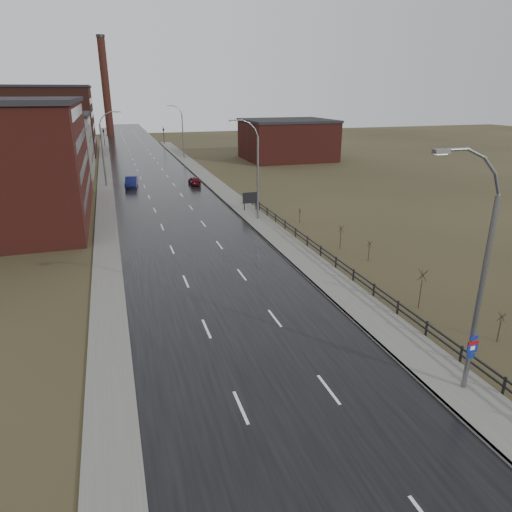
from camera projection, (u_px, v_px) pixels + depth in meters
ground at (321, 458)px, 18.75m from camera, size 320.00×320.00×0.00m
road at (159, 186)px, 72.52m from camera, size 14.00×300.00×0.06m
sidewalk_right at (259, 221)px, 52.53m from camera, size 3.20×180.00×0.18m
curb_right at (246, 222)px, 52.10m from camera, size 0.16×180.00×0.18m
sidewalk_left at (105, 189)px, 70.18m from camera, size 2.40×260.00×0.12m
warehouse_mid at (44, 144)px, 81.77m from camera, size 16.32×20.40×10.50m
warehouse_far at (34, 120)px, 106.39m from camera, size 26.52×24.48×15.50m
building_right at (287, 140)px, 99.39m from camera, size 18.36×16.32×8.50m
smokestack at (106, 87)px, 146.22m from camera, size 2.70×2.70×30.70m
streetlight_main at (477, 280)px, 20.87m from camera, size 3.91×0.29×12.11m
streetlight_right_mid at (255, 170)px, 51.44m from camera, size 3.36×0.28×11.35m
streetlight_left at (104, 149)px, 70.15m from camera, size 3.36×0.28×11.35m
streetlight_right_far at (181, 132)px, 99.84m from camera, size 3.36×0.28×11.35m
guardrail at (340, 264)px, 37.84m from camera, size 0.10×53.05×1.10m
shrub_b at (500, 326)px, 27.11m from camera, size 0.46×0.49×1.93m
shrub_c at (421, 288)px, 31.17m from camera, size 0.68×0.72×2.90m
shrub_d at (369, 250)px, 40.18m from camera, size 0.45×0.47×1.87m
shrub_e at (341, 236)px, 43.22m from camera, size 0.55×0.58×2.33m
shrub_f at (300, 215)px, 51.98m from camera, size 0.40×0.42×1.65m
billboard at (250, 198)px, 56.61m from camera, size 2.00×0.17×2.43m
traffic_light_left at (103, 129)px, 122.48m from camera, size 0.58×2.73×5.30m
traffic_light_right at (163, 128)px, 127.01m from camera, size 0.58×2.73×5.30m
car_near at (131, 182)px, 71.11m from camera, size 2.27×5.07×1.61m
car_far at (194, 181)px, 72.91m from camera, size 1.60×3.94×1.34m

